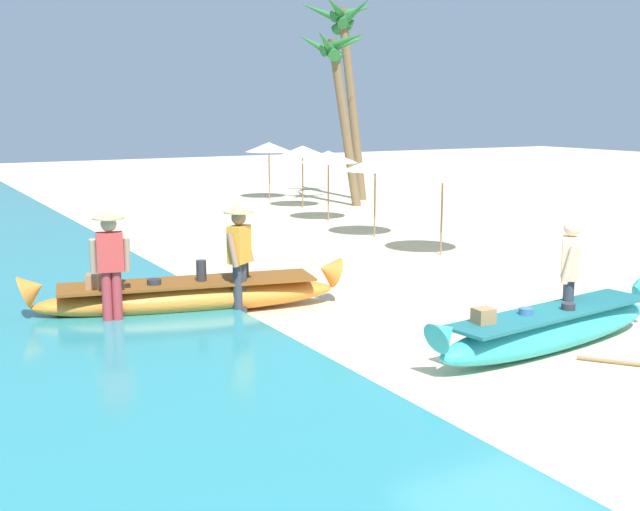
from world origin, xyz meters
The scene contains 13 objects.
ground_plane centered at (0.00, 0.00, 0.00)m, with size 80.00×80.00×0.00m, color beige.
boat_cyan_foreground centered at (0.28, -0.35, 0.29)m, with size 4.26×1.13×0.79m.
boat_orange_midground centered at (-3.10, 3.72, 0.28)m, with size 4.84×1.75×0.81m.
person_vendor_hatted centered at (-2.45, 3.26, 0.97)m, with size 0.55×0.49×1.68m.
person_tourist_customer centered at (0.89, -0.03, 0.91)m, with size 0.52×0.53×1.61m.
person_vendor_assistant centered at (-4.30, 3.52, 0.97)m, with size 0.58×0.44×1.69m.
parasol_row_0 centered at (3.25, 5.75, 1.75)m, with size 1.60×1.60×1.91m.
parasol_row_1 centered at (3.33, 8.43, 1.75)m, with size 1.60×1.60×1.91m.
parasol_row_2 centered at (3.75, 11.39, 1.75)m, with size 1.60×1.60×1.91m.
parasol_row_3 centered at (4.51, 14.30, 1.75)m, with size 1.60×1.60×1.91m.
parasol_row_4 centered at (4.66, 16.99, 1.75)m, with size 1.60×1.60×1.91m.
palm_tree_tall_inland centered at (6.53, 15.20, 5.12)m, with size 2.46×2.45×6.54m.
palm_tree_leaning_seaward centered at (5.48, 13.92, 4.25)m, with size 2.29×2.54×5.42m.
Camera 1 is at (-7.13, -7.51, 3.07)m, focal length 44.99 mm.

